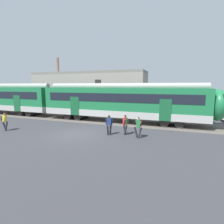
{
  "coord_description": "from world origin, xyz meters",
  "views": [
    {
      "loc": [
        7.6,
        -12.43,
        4.08
      ],
      "look_at": [
        2.09,
        2.79,
        1.6
      ],
      "focal_mm": 28.0,
      "sensor_mm": 36.0,
      "label": 1
    }
  ],
  "objects_px": {
    "pedestrian_yellow": "(4,120)",
    "pedestrian_red": "(125,123)",
    "pedestrian_navy": "(109,124)",
    "pedestrian_green": "(138,126)",
    "commuter_train": "(4,98)"
  },
  "relations": [
    {
      "from": "commuter_train",
      "to": "pedestrian_navy",
      "type": "distance_m",
      "value": 19.43
    },
    {
      "from": "pedestrian_yellow",
      "to": "commuter_train",
      "type": "bearing_deg",
      "value": 141.14
    },
    {
      "from": "pedestrian_navy",
      "to": "pedestrian_red",
      "type": "relative_size",
      "value": 1.0
    },
    {
      "from": "pedestrian_navy",
      "to": "pedestrian_red",
      "type": "bearing_deg",
      "value": 25.42
    },
    {
      "from": "commuter_train",
      "to": "pedestrian_navy",
      "type": "bearing_deg",
      "value": -16.51
    },
    {
      "from": "commuter_train",
      "to": "pedestrian_navy",
      "type": "height_order",
      "value": "commuter_train"
    },
    {
      "from": "commuter_train",
      "to": "pedestrian_navy",
      "type": "relative_size",
      "value": 33.99
    },
    {
      "from": "pedestrian_red",
      "to": "pedestrian_navy",
      "type": "bearing_deg",
      "value": -154.58
    },
    {
      "from": "pedestrian_navy",
      "to": "pedestrian_green",
      "type": "height_order",
      "value": "same"
    },
    {
      "from": "pedestrian_yellow",
      "to": "pedestrian_navy",
      "type": "relative_size",
      "value": 1.0
    },
    {
      "from": "pedestrian_yellow",
      "to": "pedestrian_navy",
      "type": "bearing_deg",
      "value": 11.5
    },
    {
      "from": "pedestrian_green",
      "to": "pedestrian_yellow",
      "type": "bearing_deg",
      "value": -170.64
    },
    {
      "from": "pedestrian_yellow",
      "to": "pedestrian_red",
      "type": "bearing_deg",
      "value": 13.21
    },
    {
      "from": "commuter_train",
      "to": "pedestrian_yellow",
      "type": "bearing_deg",
      "value": -38.86
    },
    {
      "from": "pedestrian_yellow",
      "to": "pedestrian_red",
      "type": "xyz_separation_m",
      "value": [
        10.6,
        2.49,
        0.0
      ]
    }
  ]
}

